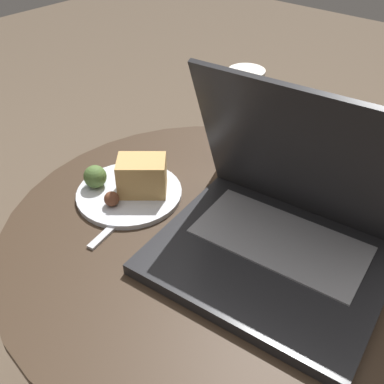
# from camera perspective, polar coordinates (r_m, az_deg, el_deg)

# --- Properties ---
(table) EXTENTS (0.67, 0.67, 0.52)m
(table) POSITION_cam_1_polar(r_m,az_deg,el_deg) (0.83, 2.27, -13.12)
(table) COLOR black
(table) RESTS_ON ground_plane
(laptop) EXTENTS (0.35, 0.30, 0.26)m
(laptop) POSITION_cam_1_polar(r_m,az_deg,el_deg) (0.65, 11.10, -4.30)
(laptop) COLOR #232326
(laptop) RESTS_ON table
(beer_glass) EXTENTS (0.06, 0.06, 0.18)m
(beer_glass) POSITION_cam_1_polar(r_m,az_deg,el_deg) (0.83, 6.50, 9.39)
(beer_glass) COLOR brown
(beer_glass) RESTS_ON table
(snack_plate) EXTENTS (0.18, 0.18, 0.07)m
(snack_plate) POSITION_cam_1_polar(r_m,az_deg,el_deg) (0.78, -7.76, 1.12)
(snack_plate) COLOR silver
(snack_plate) RESTS_ON table
(fork) EXTENTS (0.05, 0.16, 0.00)m
(fork) POSITION_cam_1_polar(r_m,az_deg,el_deg) (0.75, -8.22, -2.73)
(fork) COLOR silver
(fork) RESTS_ON table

